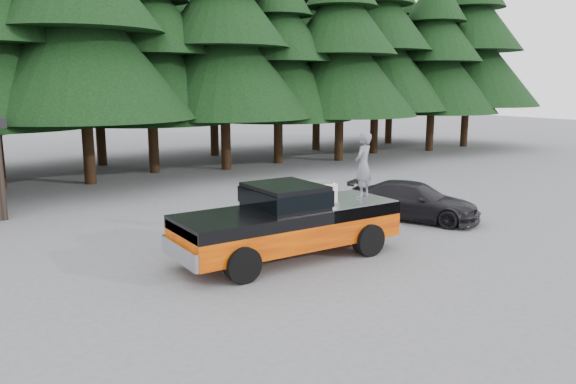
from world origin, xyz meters
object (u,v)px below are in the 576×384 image
man_on_bed (363,165)px  parked_car (414,201)px  air_compressor (320,194)px  pickup_truck (288,233)px

man_on_bed → parked_car: bearing=176.3°
man_on_bed → parked_car: 3.94m
air_compressor → parked_car: 5.06m
pickup_truck → parked_car: bearing=12.1°
parked_car → pickup_truck: bearing=165.5°
parked_car → man_on_bed: bearing=174.7°
air_compressor → man_on_bed: size_ratio=0.43×
air_compressor → man_on_bed: man_on_bed is taller
air_compressor → parked_car: (4.79, 1.29, -0.98)m
air_compressor → parked_car: bearing=30.7°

